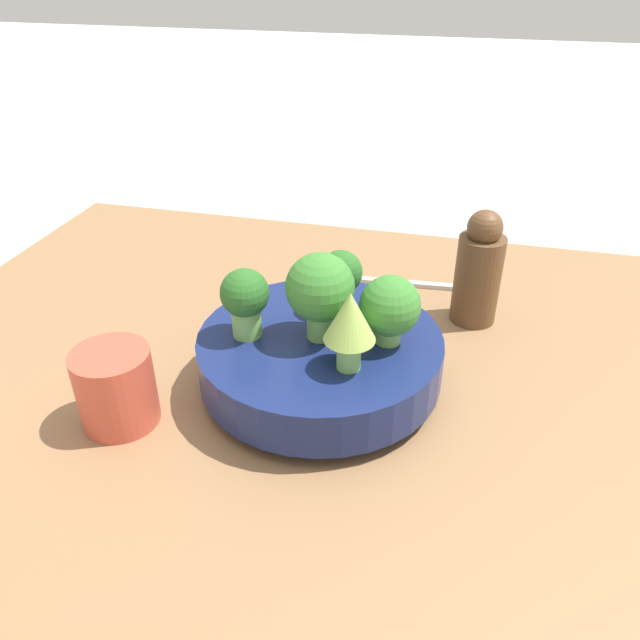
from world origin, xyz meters
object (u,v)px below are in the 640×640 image
bowl (320,357)px  fork (385,282)px  cup (116,388)px  pepper_mill (479,271)px

bowl → fork: bowl is taller
bowl → fork: (-0.03, -0.24, -0.03)m
cup → fork: size_ratio=0.41×
cup → pepper_mill: bearing=-139.8°
fork → cup: bearing=58.5°
bowl → pepper_mill: bearing=-130.8°
bowl → fork: size_ratio=1.31×
cup → pepper_mill: (-0.33, -0.28, 0.03)m
bowl → pepper_mill: 0.23m
cup → fork: 0.40m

